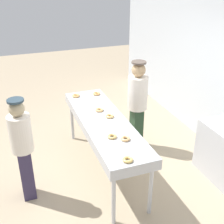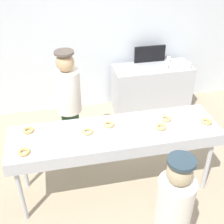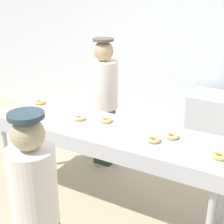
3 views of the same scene
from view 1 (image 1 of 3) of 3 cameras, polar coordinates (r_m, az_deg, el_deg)
The scene contains 11 objects.
ground_plane at distance 5.09m, azimuth -1.48°, elevation -10.93°, with size 16.00×16.00×0.00m, color tan.
fryer_conveyor at distance 4.62m, azimuth -1.60°, elevation -2.41°, with size 2.50×0.69×0.94m.
glazed_donut_0 at distance 4.65m, azimuth -0.43°, elevation -0.80°, with size 0.13×0.13×0.04m, color #EDB96C.
glazed_donut_1 at distance 3.65m, azimuth 3.08°, elevation -9.21°, with size 0.13×0.13×0.04m, color #E1B963.
glazed_donut_2 at distance 4.06m, azimuth 2.63°, elevation -5.19°, with size 0.13×0.13×0.04m, color #E6B06E.
glazed_donut_3 at distance 5.43m, azimuth -6.99°, elevation 3.15°, with size 0.13×0.13×0.04m, color #E9AB60.
glazed_donut_4 at distance 4.85m, azimuth -2.46°, elevation 0.41°, with size 0.13×0.13×0.04m, color #E7B56F.
glazed_donut_5 at distance 5.49m, azimuth -3.00°, elevation 3.57°, with size 0.13×0.13×0.04m, color #EAA85D.
glazed_donut_6 at distance 4.10m, azimuth 0.03°, elevation -4.76°, with size 0.13×0.13×0.04m, color #DCB165.
worker_baker at distance 5.24m, azimuth 4.94°, elevation 2.30°, with size 0.35×0.35×1.66m.
customer_waiting at distance 4.25m, azimuth -16.93°, elevation -6.38°, with size 0.31×0.31×1.57m.
Camera 1 is at (3.84, -1.28, 3.08)m, focal length 47.24 mm.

